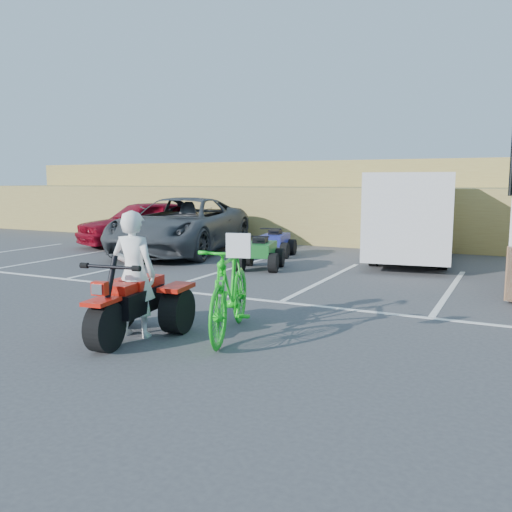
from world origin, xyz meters
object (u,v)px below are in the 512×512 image
at_px(green_dirt_bike, 230,289).
at_px(cargo_trailer, 412,214).
at_px(red_trike_atv, 130,339).
at_px(red_car, 144,223).
at_px(grey_pickup, 181,225).
at_px(quad_atv_green, 260,269).
at_px(quad_atv_blue, 275,256).
at_px(rider, 134,274).

xyz_separation_m(green_dirt_bike, cargo_trailer, (0.95, 8.80, 0.63)).
bearing_deg(green_dirt_bike, red_trike_atv, -163.67).
bearing_deg(red_car, green_dirt_bike, -21.33).
relative_size(red_trike_atv, red_car, 0.38).
relative_size(grey_pickup, cargo_trailer, 1.14).
bearing_deg(cargo_trailer, grey_pickup, -175.45).
bearing_deg(quad_atv_green, green_dirt_bike, -82.49).
bearing_deg(red_trike_atv, quad_atv_blue, 93.04).
xyz_separation_m(red_trike_atv, green_dirt_bike, (1.21, 0.77, 0.69)).
bearing_deg(red_car, quad_atv_blue, 19.40).
bearing_deg(quad_atv_blue, green_dirt_bike, -79.01).
relative_size(rider, grey_pickup, 0.29).
xyz_separation_m(green_dirt_bike, red_car, (-8.13, 8.49, 0.10)).
bearing_deg(red_trike_atv, quad_atv_green, 91.31).
height_order(rider, quad_atv_blue, rider).
relative_size(green_dirt_bike, cargo_trailer, 0.42).
relative_size(red_trike_atv, rider, 0.97).
relative_size(rider, cargo_trailer, 0.34).
xyz_separation_m(green_dirt_bike, quad_atv_green, (-2.23, 5.62, -0.69)).
bearing_deg(green_dirt_bike, red_car, 117.51).
bearing_deg(green_dirt_bike, rider, -169.36).
relative_size(rider, red_car, 0.39).
distance_m(rider, quad_atv_green, 6.39).
relative_size(grey_pickup, quad_atv_green, 4.41).
xyz_separation_m(rider, grey_pickup, (-4.61, 8.02, -0.05)).
bearing_deg(red_trike_atv, red_car, 118.99).
xyz_separation_m(red_trike_atv, cargo_trailer, (2.16, 9.57, 1.32)).
distance_m(cargo_trailer, quad_atv_green, 4.69).
xyz_separation_m(grey_pickup, quad_atv_green, (3.61, -1.78, -0.86)).
relative_size(rider, quad_atv_blue, 1.34).
bearing_deg(rider, red_car, -60.65).
distance_m(cargo_trailer, quad_atv_blue, 4.13).
bearing_deg(cargo_trailer, rider, -110.11).
bearing_deg(green_dirt_bike, grey_pickup, 112.02).
bearing_deg(cargo_trailer, green_dirt_bike, -103.26).
height_order(cargo_trailer, quad_atv_green, cargo_trailer).
relative_size(green_dirt_bike, quad_atv_blue, 1.68).
bearing_deg(cargo_trailer, red_trike_atv, -109.79).
xyz_separation_m(red_trike_atv, red_car, (-6.92, 9.26, 0.79)).
bearing_deg(quad_atv_green, red_car, 139.89).
height_order(red_car, quad_atv_blue, red_car).
relative_size(rider, green_dirt_bike, 0.79).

